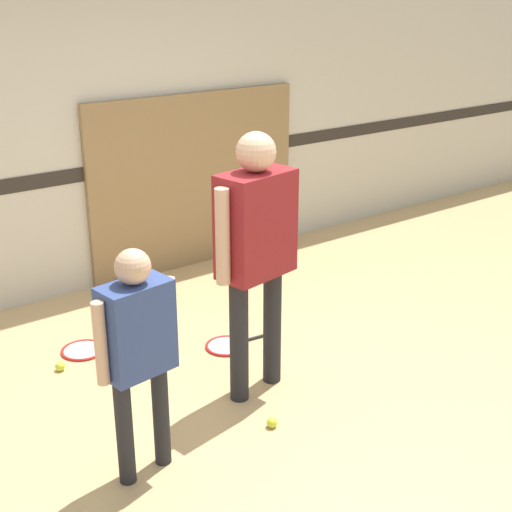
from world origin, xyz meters
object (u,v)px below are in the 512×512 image
(person_student_left, at_px, (138,340))
(racket_spare_on_floor, at_px, (85,349))
(person_instructor, at_px, (256,238))
(racket_second_spare, at_px, (229,345))
(tennis_ball_by_spare_racket, at_px, (60,366))
(tennis_ball_near_instructor, at_px, (272,422))

(person_student_left, relative_size, racket_spare_on_floor, 2.35)
(person_instructor, xyz_separation_m, racket_second_spare, (0.19, 0.59, -1.05))
(racket_spare_on_floor, xyz_separation_m, tennis_ball_by_spare_racket, (-0.26, -0.17, 0.02))
(person_instructor, bearing_deg, racket_second_spare, 62.31)
(person_instructor, distance_m, racket_spare_on_floor, 1.71)
(person_instructor, height_order, racket_second_spare, person_instructor)
(tennis_ball_near_instructor, distance_m, tennis_ball_by_spare_racket, 1.60)
(person_instructor, height_order, person_student_left, person_instructor)
(racket_second_spare, bearing_deg, tennis_ball_by_spare_racket, 166.29)
(racket_spare_on_floor, height_order, racket_second_spare, same)
(tennis_ball_near_instructor, bearing_deg, tennis_ball_by_spare_racket, 118.37)
(tennis_ball_near_instructor, bearing_deg, person_student_left, 173.73)
(person_instructor, distance_m, racket_second_spare, 1.22)
(racket_second_spare, height_order, tennis_ball_by_spare_racket, tennis_ball_by_spare_racket)
(person_instructor, distance_m, tennis_ball_by_spare_racket, 1.71)
(racket_second_spare, relative_size, tennis_ball_by_spare_racket, 8.42)
(tennis_ball_by_spare_racket, bearing_deg, racket_second_spare, -19.83)
(person_instructor, bearing_deg, racket_spare_on_floor, 110.52)
(racket_second_spare, distance_m, tennis_ball_near_instructor, 1.07)
(tennis_ball_near_instructor, xyz_separation_m, tennis_ball_by_spare_racket, (-0.76, 1.41, 0.00))
(person_instructor, bearing_deg, tennis_ball_near_instructor, -124.40)
(racket_second_spare, bearing_deg, person_instructor, -101.52)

